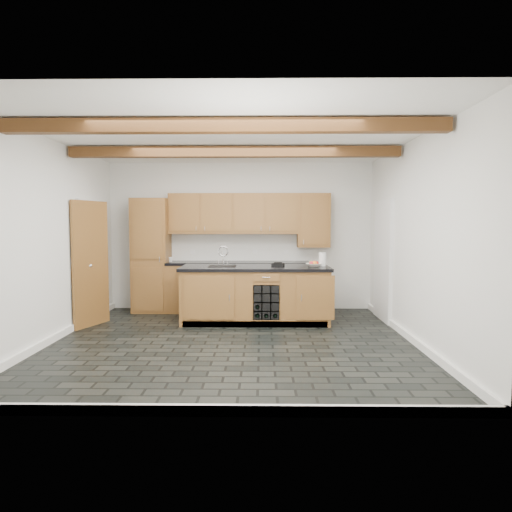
# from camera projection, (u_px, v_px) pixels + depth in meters

# --- Properties ---
(ground) EXTENTS (5.00, 5.00, 0.00)m
(ground) POSITION_uv_depth(u_px,v_px,m) (232.00, 341.00, 6.35)
(ground) COLOR black
(ground) RESTS_ON ground
(room_shell) EXTENTS (5.01, 5.00, 5.00)m
(room_shell) POSITION_uv_depth(u_px,v_px,m) (229.00, 231.00, 6.78)
(room_shell) COLOR white
(room_shell) RESTS_ON ground
(back_cabinetry) EXTENTS (3.65, 0.62, 2.20)m
(back_cabinetry) POSITION_uv_depth(u_px,v_px,m) (220.00, 259.00, 8.52)
(back_cabinetry) COLOR #966230
(back_cabinetry) RESTS_ON ground
(island) EXTENTS (2.48, 0.96, 0.93)m
(island) POSITION_uv_depth(u_px,v_px,m) (256.00, 294.00, 7.60)
(island) COLOR #966230
(island) RESTS_ON ground
(faucet) EXTENTS (0.45, 0.40, 0.34)m
(faucet) POSITION_uv_depth(u_px,v_px,m) (222.00, 264.00, 7.62)
(faucet) COLOR black
(faucet) RESTS_ON island
(kitchen_scale) EXTENTS (0.23, 0.17, 0.06)m
(kitchen_scale) POSITION_uv_depth(u_px,v_px,m) (278.00, 264.00, 7.66)
(kitchen_scale) COLOR black
(kitchen_scale) RESTS_ON island
(fruit_bowl) EXTENTS (0.30, 0.30, 0.06)m
(fruit_bowl) POSITION_uv_depth(u_px,v_px,m) (314.00, 265.00, 7.47)
(fruit_bowl) COLOR silver
(fruit_bowl) RESTS_ON island
(fruit_cluster) EXTENTS (0.16, 0.17, 0.07)m
(fruit_cluster) POSITION_uv_depth(u_px,v_px,m) (314.00, 263.00, 7.47)
(fruit_cluster) COLOR #AD1A17
(fruit_cluster) RESTS_ON fruit_bowl
(paper_towel) EXTENTS (0.12, 0.12, 0.23)m
(paper_towel) POSITION_uv_depth(u_px,v_px,m) (322.00, 259.00, 7.60)
(paper_towel) COLOR white
(paper_towel) RESTS_ON island
(mug) EXTENTS (0.10, 0.10, 0.09)m
(mug) POSITION_uv_depth(u_px,v_px,m) (171.00, 259.00, 8.52)
(mug) COLOR white
(mug) RESTS_ON back_cabinetry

